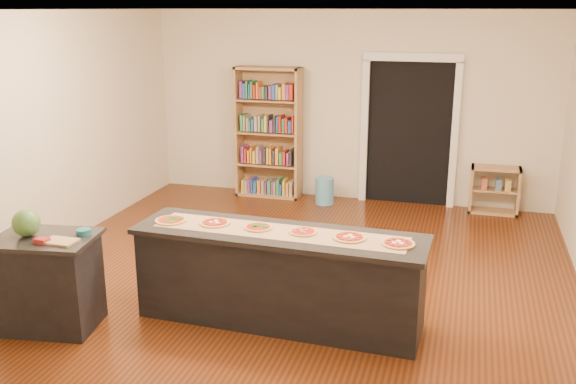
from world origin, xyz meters
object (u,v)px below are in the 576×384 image
(kitchen_island, at_px, (279,277))
(low_shelf, at_px, (494,190))
(waste_bin, at_px, (325,191))
(bookshelf, at_px, (269,133))
(side_counter, at_px, (49,282))
(watermelon, at_px, (26,223))

(kitchen_island, bearing_deg, low_shelf, 65.45)
(low_shelf, distance_m, waste_bin, 2.42)
(kitchen_island, height_order, low_shelf, kitchen_island)
(low_shelf, bearing_deg, waste_bin, -174.80)
(bookshelf, bearing_deg, low_shelf, 0.53)
(bookshelf, height_order, waste_bin, bookshelf)
(side_counter, xyz_separation_m, waste_bin, (1.54, 4.43, -0.24))
(watermelon, bearing_deg, bookshelf, 80.62)
(bookshelf, bearing_deg, watermelon, -99.38)
(kitchen_island, distance_m, low_shelf, 4.45)
(side_counter, bearing_deg, waste_bin, 62.09)
(kitchen_island, bearing_deg, waste_bin, 98.39)
(kitchen_island, relative_size, watermelon, 10.98)
(waste_bin, distance_m, watermelon, 4.83)
(kitchen_island, height_order, bookshelf, bookshelf)
(kitchen_island, distance_m, watermelon, 2.30)
(waste_bin, height_order, watermelon, watermelon)
(side_counter, relative_size, watermelon, 3.63)
(waste_bin, bearing_deg, watermelon, -110.86)
(bookshelf, xyz_separation_m, low_shelf, (3.34, 0.03, -0.65))
(kitchen_island, relative_size, low_shelf, 3.95)
(side_counter, distance_m, watermelon, 0.57)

